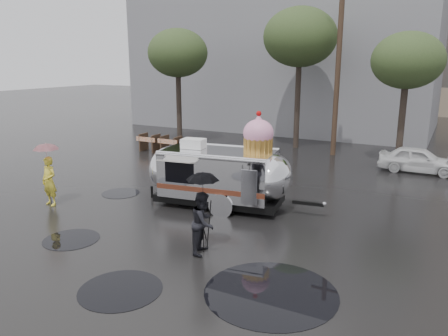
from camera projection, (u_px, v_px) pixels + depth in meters
The scene contains 14 objects.
ground at pixel (134, 232), 13.39m from camera, with size 120.00×120.00×0.00m, color black.
puddles at pixel (181, 264), 11.24m from camera, with size 10.38×7.47×0.01m.
grey_building at pixel (288, 42), 34.19m from camera, with size 22.00×12.00×13.00m, color slate.
utility_pole at pixel (338, 70), 23.11m from camera, with size 1.60×0.28×9.00m.
tree_left at pixel (178, 54), 26.39m from camera, with size 3.64×3.64×6.95m.
tree_mid at pixel (300, 38), 24.70m from camera, with size 4.20×4.20×8.03m.
tree_right at pixel (408, 61), 20.55m from camera, with size 3.36×3.36×6.42m.
barricade_row at pixel (171, 145), 24.33m from camera, with size 4.30×0.80×1.00m.
airstream_trailer at pixel (221, 172), 15.48m from camera, with size 6.55×3.07×3.55m.
person_left at pixel (49, 181), 15.67m from camera, with size 0.64×0.43×1.78m, color yellow.
umbrella_pink at pixel (46, 153), 15.42m from camera, with size 1.10×1.10×2.30m.
person_right at pixel (203, 223), 11.78m from camera, with size 0.82×0.46×1.72m, color black.
umbrella_black at pixel (203, 185), 11.52m from camera, with size 1.08×1.08×2.28m.
tripod at pixel (202, 218), 12.34m from camera, with size 0.51×0.57×1.36m.
Camera 1 is at (8.33, -9.75, 5.14)m, focal length 35.00 mm.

